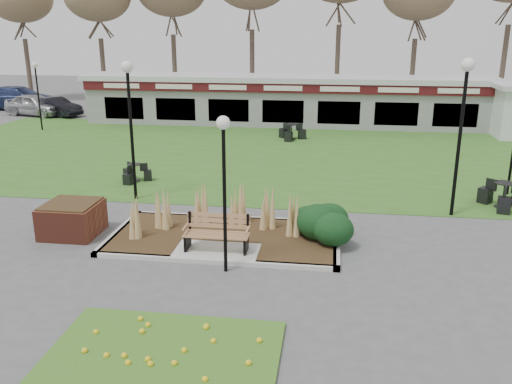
# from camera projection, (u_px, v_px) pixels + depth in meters

# --- Properties ---
(ground) EXTENTS (100.00, 100.00, 0.00)m
(ground) POSITION_uv_depth(u_px,v_px,m) (216.00, 257.00, 14.06)
(ground) COLOR #515154
(ground) RESTS_ON ground
(lawn) EXTENTS (34.00, 16.00, 0.02)m
(lawn) POSITION_uv_depth(u_px,v_px,m) (270.00, 153.00, 25.41)
(lawn) COLOR #345F1E
(lawn) RESTS_ON ground
(flower_bed) EXTENTS (4.20, 3.00, 0.16)m
(flower_bed) POSITION_uv_depth(u_px,v_px,m) (161.00, 357.00, 9.69)
(flower_bed) COLOR #37621C
(flower_bed) RESTS_ON ground
(planting_bed) EXTENTS (6.75, 3.40, 1.27)m
(planting_bed) POSITION_uv_depth(u_px,v_px,m) (270.00, 228.00, 15.06)
(planting_bed) COLOR #342515
(planting_bed) RESTS_ON ground
(park_bench) EXTENTS (1.70, 0.66, 0.93)m
(park_bench) POSITION_uv_depth(u_px,v_px,m) (217.00, 232.00, 14.12)
(park_bench) COLOR #9E7447
(park_bench) RESTS_ON ground
(brick_planter) EXTENTS (1.50, 1.50, 0.95)m
(brick_planter) POSITION_uv_depth(u_px,v_px,m) (72.00, 219.00, 15.46)
(brick_planter) COLOR brown
(brick_planter) RESTS_ON ground
(food_pavilion) EXTENTS (24.60, 3.40, 2.90)m
(food_pavilion) POSITION_uv_depth(u_px,v_px,m) (285.00, 100.00, 32.52)
(food_pavilion) COLOR gray
(food_pavilion) RESTS_ON ground
(lamp_post_near_left) EXTENTS (0.32, 0.32, 3.82)m
(lamp_post_near_left) POSITION_uv_depth(u_px,v_px,m) (224.00, 161.00, 12.43)
(lamp_post_near_left) COLOR black
(lamp_post_near_left) RESTS_ON ground
(lamp_post_near_right) EXTENTS (0.40, 0.40, 4.86)m
(lamp_post_near_right) POSITION_uv_depth(u_px,v_px,m) (464.00, 103.00, 16.10)
(lamp_post_near_right) COLOR black
(lamp_post_near_right) RESTS_ON ground
(lamp_post_mid_left) EXTENTS (0.39, 0.39, 4.67)m
(lamp_post_mid_left) POSITION_uv_depth(u_px,v_px,m) (129.00, 100.00, 17.77)
(lamp_post_mid_left) COLOR black
(lamp_post_mid_left) RESTS_ON ground
(lamp_post_far_left) EXTENTS (0.32, 0.32, 3.82)m
(lamp_post_far_left) POSITION_uv_depth(u_px,v_px,m) (37.00, 81.00, 30.34)
(lamp_post_far_left) COLOR black
(lamp_post_far_left) RESTS_ON ground
(bistro_set_a) EXTENTS (1.48, 1.42, 0.80)m
(bistro_set_a) POSITION_uv_depth(u_px,v_px,m) (291.00, 134.00, 28.48)
(bistro_set_a) COLOR black
(bistro_set_a) RESTS_ON ground
(bistro_set_b) EXTENTS (1.24, 1.18, 0.67)m
(bistro_set_b) POSITION_uv_depth(u_px,v_px,m) (135.00, 175.00, 20.80)
(bistro_set_b) COLOR black
(bistro_set_b) RESTS_ON ground
(bistro_set_c) EXTENTS (1.55, 1.52, 0.85)m
(bistro_set_c) POSITION_uv_depth(u_px,v_px,m) (503.00, 199.00, 17.77)
(bistro_set_c) COLOR black
(bistro_set_c) RESTS_ON ground
(car_silver) EXTENTS (4.53, 2.73, 1.44)m
(car_silver) POSITION_uv_depth(u_px,v_px,m) (35.00, 105.00, 35.98)
(car_silver) COLOR #B6B6BB
(car_silver) RESTS_ON ground
(car_black) EXTENTS (3.96, 2.52, 1.23)m
(car_black) POSITION_uv_depth(u_px,v_px,m) (56.00, 107.00, 35.81)
(car_black) COLOR black
(car_black) RESTS_ON ground
(car_blue) EXTENTS (5.62, 2.39, 1.62)m
(car_blue) POSITION_uv_depth(u_px,v_px,m) (19.00, 98.00, 38.72)
(car_blue) COLOR navy
(car_blue) RESTS_ON ground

